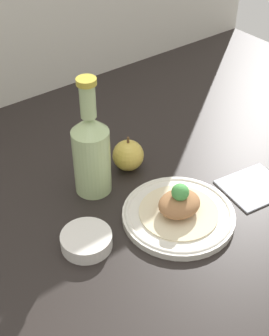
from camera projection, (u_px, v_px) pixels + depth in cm
name	position (u px, v px, depth cm)	size (l,w,h in cm)	color
ground_plane	(122.00, 211.00, 100.20)	(180.00, 110.00, 4.00)	black
plate	(178.00, 215.00, 95.18)	(23.03, 23.03, 1.78)	silver
plated_food	(179.00, 205.00, 93.45)	(16.21, 16.21, 7.35)	beige
cider_bottle	(91.00, 151.00, 96.62)	(7.92, 7.92, 26.88)	#B7D18E
apple	(128.00, 155.00, 106.46)	(7.22, 7.22, 8.60)	gold
napkin	(254.00, 186.00, 102.97)	(15.00, 13.52, 0.80)	#B7BCC6
dipping_bowl	(86.00, 240.00, 88.99)	(9.91, 9.91, 2.90)	silver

